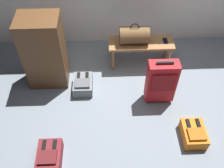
{
  "coord_description": "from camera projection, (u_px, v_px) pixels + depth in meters",
  "views": [
    {
      "loc": [
        -0.53,
        -2.11,
        2.91
      ],
      "look_at": [
        -0.43,
        0.26,
        0.25
      ],
      "focal_mm": 40.76,
      "sensor_mm": 36.0,
      "label": 1
    }
  ],
  "objects": [
    {
      "name": "ground_plane",
      "position": [
        143.0,
        108.0,
        3.6
      ],
      "size": [
        6.6,
        6.6,
        0.0
      ],
      "primitive_type": "plane",
      "color": "slate"
    },
    {
      "name": "bench",
      "position": [
        141.0,
        45.0,
        3.94
      ],
      "size": [
        1.0,
        0.36,
        0.44
      ],
      "color": "olive",
      "rests_on": "ground"
    },
    {
      "name": "duffel_bag_brown",
      "position": [
        134.0,
        35.0,
        3.79
      ],
      "size": [
        0.44,
        0.26,
        0.34
      ],
      "color": "brown",
      "rests_on": "bench"
    },
    {
      "name": "cell_phone",
      "position": [
        165.0,
        41.0,
        3.9
      ],
      "size": [
        0.07,
        0.14,
        0.01
      ],
      "color": "#191E4C",
      "rests_on": "bench"
    },
    {
      "name": "suitcase_upright_red",
      "position": [
        161.0,
        81.0,
        3.43
      ],
      "size": [
        0.4,
        0.21,
        0.74
      ],
      "color": "red",
      "rests_on": "ground"
    },
    {
      "name": "backpack_grey",
      "position": [
        83.0,
        84.0,
        3.77
      ],
      "size": [
        0.28,
        0.38,
        0.21
      ],
      "color": "slate",
      "rests_on": "ground"
    },
    {
      "name": "backpack_maroon",
      "position": [
        50.0,
        156.0,
        3.02
      ],
      "size": [
        0.28,
        0.38,
        0.21
      ],
      "color": "maroon",
      "rests_on": "ground"
    },
    {
      "name": "backpack_orange",
      "position": [
        194.0,
        134.0,
        3.22
      ],
      "size": [
        0.28,
        0.38,
        0.21
      ],
      "color": "orange",
      "rests_on": "ground"
    },
    {
      "name": "side_cabinet",
      "position": [
        45.0,
        52.0,
        3.58
      ],
      "size": [
        0.56,
        0.44,
        1.1
      ],
      "color": "brown",
      "rests_on": "ground"
    }
  ]
}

